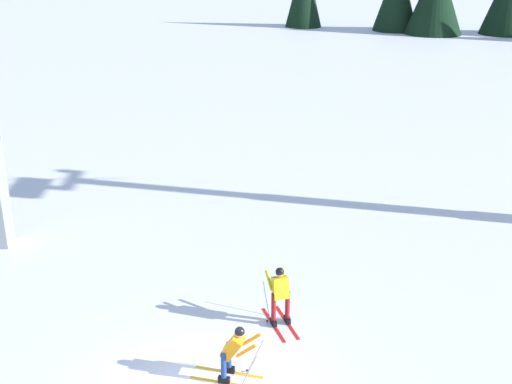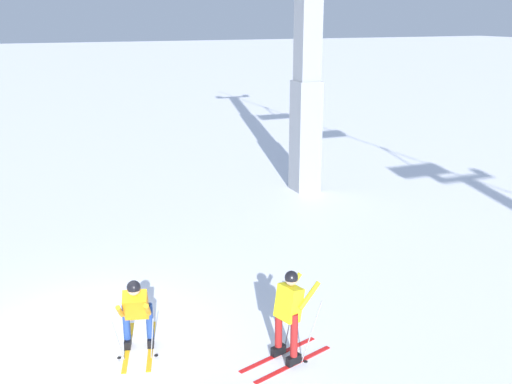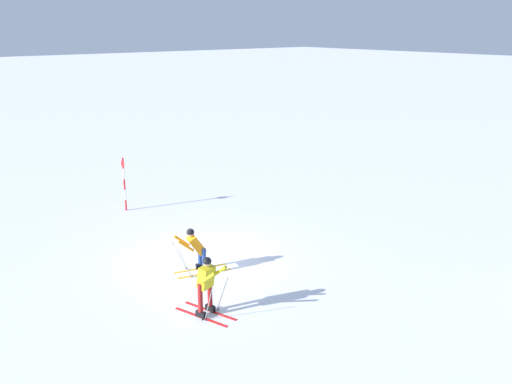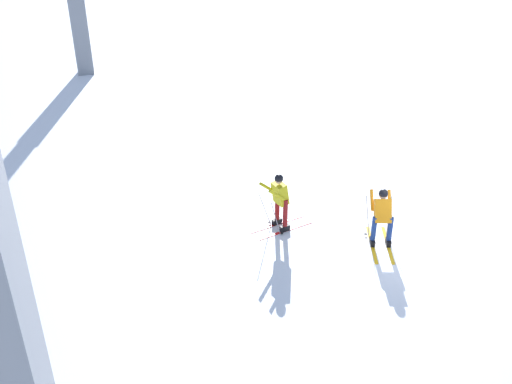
# 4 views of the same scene
# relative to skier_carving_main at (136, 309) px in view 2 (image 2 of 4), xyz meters

# --- Properties ---
(ground_plane) EXTENTS (260.00, 260.00, 0.00)m
(ground_plane) POSITION_rel_skier_carving_main_xyz_m (-0.77, -0.75, -0.85)
(ground_plane) COLOR white
(skier_carving_main) EXTENTS (1.80, 1.04, 1.61)m
(skier_carving_main) POSITION_rel_skier_carving_main_xyz_m (0.00, 0.00, 0.00)
(skier_carving_main) COLOR yellow
(skier_carving_main) RESTS_ON ground_plane
(lift_tower_near) EXTENTS (0.83, 2.58, 11.79)m
(lift_tower_near) POSITION_rel_skier_carving_main_xyz_m (-8.05, 7.49, 4.01)
(lift_tower_near) COLOR gray
(lift_tower_near) RESTS_ON ground_plane
(skier_distant_uphill) EXTENTS (0.97, 1.81, 1.70)m
(skier_distant_uphill) POSITION_rel_skier_carving_main_xyz_m (1.24, 2.39, 0.12)
(skier_distant_uphill) COLOR red
(skier_distant_uphill) RESTS_ON ground_plane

